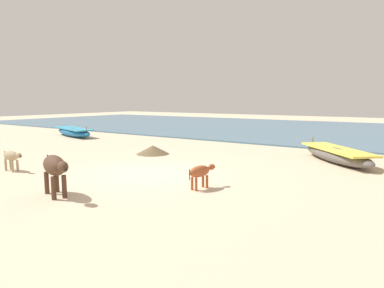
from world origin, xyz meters
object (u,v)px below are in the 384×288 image
(calf_near_dun, at_px, (12,157))
(fishing_boat_2, at_px, (74,132))
(calf_far_rust, at_px, (201,172))
(fishing_boat_1, at_px, (337,155))
(cow_adult_dark, at_px, (55,167))

(calf_near_dun, bearing_deg, fishing_boat_2, 133.67)
(calf_near_dun, distance_m, calf_far_rust, 6.32)
(calf_far_rust, bearing_deg, fishing_boat_2, 77.91)
(fishing_boat_1, relative_size, fishing_boat_2, 0.82)
(fishing_boat_1, distance_m, calf_far_rust, 6.24)
(fishing_boat_2, distance_m, calf_far_rust, 14.43)
(fishing_boat_1, distance_m, calf_near_dun, 11.10)
(cow_adult_dark, distance_m, calf_near_dun, 3.78)
(cow_adult_dark, bearing_deg, calf_far_rust, 64.08)
(fishing_boat_1, bearing_deg, fishing_boat_2, 48.80)
(calf_near_dun, xyz_separation_m, calf_far_rust, (6.12, 1.56, -0.03))
(calf_far_rust, bearing_deg, fishing_boat_1, -7.67)
(fishing_boat_2, height_order, calf_far_rust, fishing_boat_2)
(calf_near_dun, relative_size, calf_far_rust, 1.09)
(fishing_boat_1, xyz_separation_m, calf_far_rust, (-2.12, -5.86, 0.16))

